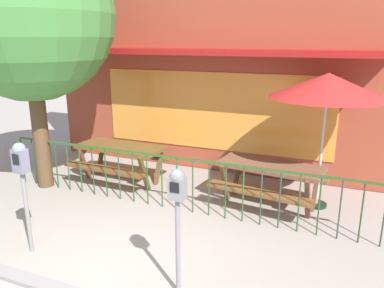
{
  "coord_description": "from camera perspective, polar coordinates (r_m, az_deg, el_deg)",
  "views": [
    {
      "loc": [
        2.68,
        -3.32,
        2.89
      ],
      "look_at": [
        0.26,
        2.55,
        1.1
      ],
      "focal_mm": 35.13,
      "sensor_mm": 36.0,
      "label": 1
    }
  ],
  "objects": [
    {
      "name": "pub_storefront",
      "position": [
        8.34,
        3.8,
        15.73
      ],
      "size": [
        7.98,
        1.29,
        5.84
      ],
      "color": "#512425",
      "rests_on": "ground"
    },
    {
      "name": "patio_fence_front",
      "position": [
        6.48,
        -3.48,
        -4.38
      ],
      "size": [
        6.72,
        0.04,
        0.97
      ],
      "color": "#2C4E1F",
      "rests_on": "ground"
    },
    {
      "name": "street_tree",
      "position": [
        7.74,
        -23.75,
        17.55
      ],
      "size": [
        3.16,
        3.16,
        4.9
      ],
      "color": "#513A24",
      "rests_on": "ground"
    },
    {
      "name": "ground",
      "position": [
        5.15,
        -14.38,
        -18.95
      ],
      "size": [
        40.0,
        40.0,
        0.0
      ],
      "primitive_type": "plane",
      "color": "gray"
    },
    {
      "name": "parking_meter_near",
      "position": [
        5.47,
        -24.48,
        -3.49
      ],
      "size": [
        0.18,
        0.17,
        1.59
      ],
      "color": "slate",
      "rests_on": "ground"
    },
    {
      "name": "patio_umbrella",
      "position": [
        6.61,
        19.92,
        8.28
      ],
      "size": [
        1.92,
        1.92,
        2.35
      ],
      "color": "black",
      "rests_on": "ground"
    },
    {
      "name": "picnic_table_left",
      "position": [
        7.87,
        -10.8,
        -1.38
      ],
      "size": [
        1.86,
        1.45,
        0.79
      ],
      "color": "brown",
      "rests_on": "ground"
    },
    {
      "name": "picnic_table_right",
      "position": [
        6.75,
        11.76,
        -4.33
      ],
      "size": [
        1.97,
        1.59,
        0.79
      ],
      "color": "brown",
      "rests_on": "ground"
    },
    {
      "name": "parking_meter_far",
      "position": [
        4.16,
        -2.24,
        -8.38
      ],
      "size": [
        0.18,
        0.17,
        1.54
      ],
      "color": "gray",
      "rests_on": "ground"
    }
  ]
}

